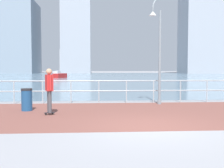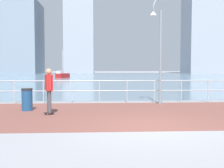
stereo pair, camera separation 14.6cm
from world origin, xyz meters
name	(u,v)px [view 1 (the left image)]	position (x,y,z in m)	size (l,w,h in m)	color
ground	(103,78)	(0.00, 40.00, 0.00)	(220.00, 220.00, 0.00)	#9E9EA3
brick_paving	(136,113)	(0.00, 2.60, 0.00)	(28.00, 6.35, 0.01)	brown
harbor_water	(101,76)	(0.00, 50.77, 0.00)	(180.00, 88.00, 0.00)	#6B899E
waterfront_railing	(126,87)	(0.00, 5.77, 0.80)	(25.25, 0.06, 1.16)	#B2BCC1
lamppost	(158,46)	(1.42, 5.07, 2.84)	(0.71, 0.61, 5.13)	gray
skateboarder	(49,87)	(-3.34, 2.41, 1.06)	(0.41, 0.54, 1.75)	black
trash_bin	(27,99)	(-4.43, 3.48, 0.47)	(0.46, 0.46, 0.93)	navy
sailboat_yellow	(60,75)	(-7.88, 42.73, 0.50)	(2.31, 3.89, 5.22)	#B21E1E
tower_beige	(209,20)	(35.86, 79.96, 17.30)	(17.50, 10.88, 36.27)	#A3A8B2
tower_slate	(20,37)	(-27.40, 90.71, 12.48)	(11.63, 16.96, 26.62)	#8493A3
tower_glass	(76,17)	(-7.72, 89.71, 19.60)	(10.05, 11.16, 40.87)	#A3A8B2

